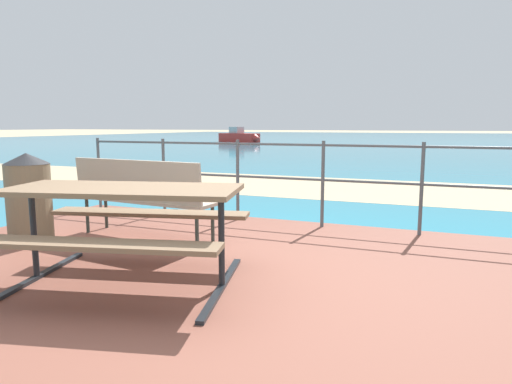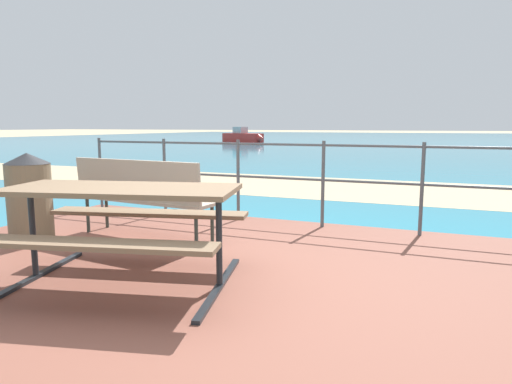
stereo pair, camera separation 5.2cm
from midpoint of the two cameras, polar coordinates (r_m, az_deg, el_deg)
The scene contains 9 objects.
ground_plane at distance 4.05m, azimuth -8.89°, elevation -11.24°, with size 240.00×240.00×0.00m, color tan.
patio_paving at distance 4.04m, azimuth -8.90°, elevation -10.84°, with size 6.40×5.20×0.06m, color brown.
sea_water at distance 43.33m, azimuth 19.48°, elevation 6.05°, with size 90.00×90.00×0.01m, color teal.
beach_strip at distance 10.06m, azimuth 10.44°, elevation 0.50°, with size 54.00×3.57×0.01m, color tan.
picnic_table at distance 3.84m, azimuth -16.52°, elevation -2.05°, with size 2.13×1.81×0.80m.
park_bench at distance 5.32m, azimuth -14.40°, elevation 0.03°, with size 1.80×0.59×0.91m.
railing_fence at distance 6.00m, azimuth 2.60°, elevation 2.50°, with size 5.94×0.04×1.10m.
trash_bin at distance 5.63m, azimuth -26.68°, elevation -0.65°, with size 0.48×0.48×0.99m.
boat_mid at distance 37.28m, azimuth -2.09°, elevation 6.89°, with size 4.20×2.44×1.22m.
Camera 1 is at (1.96, -3.27, 1.35)m, focal length 32.11 mm.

